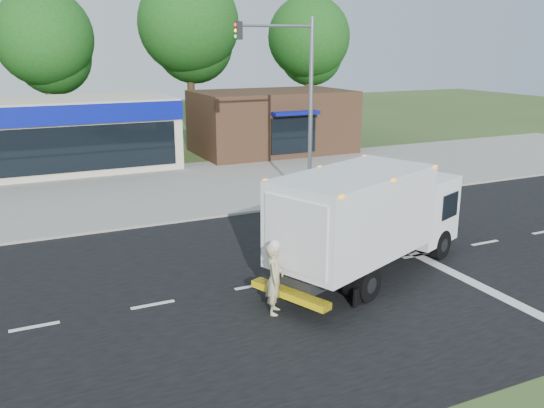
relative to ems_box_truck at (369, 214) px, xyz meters
name	(u,v)px	position (x,y,z in m)	size (l,w,h in m)	color
ground	(341,270)	(-0.47, 0.68, -1.95)	(120.00, 120.00, 0.00)	#385123
road_asphalt	(341,270)	(-0.47, 0.68, -1.94)	(60.00, 14.00, 0.02)	black
sidewalk	(242,205)	(-0.47, 8.88, -1.89)	(60.00, 2.40, 0.12)	gray
parking_apron	(201,180)	(-0.47, 14.68, -1.94)	(60.00, 9.00, 0.02)	gray
lane_markings	(403,278)	(0.88, -0.67, -1.93)	(55.20, 7.00, 0.01)	silver
ems_box_truck	(369,214)	(0.00, 0.00, 0.00)	(7.95, 5.08, 3.38)	black
emergency_worker	(274,278)	(-3.66, -1.13, -0.96)	(0.75, 0.84, 2.03)	tan
retail_strip_mall	(7,137)	(-9.47, 20.61, 0.06)	(18.00, 6.20, 4.00)	beige
brown_storefront	(273,122)	(6.53, 20.66, 0.05)	(10.00, 6.70, 4.00)	#382316
traffic_signal_pole	(298,92)	(1.88, 8.28, 2.97)	(3.51, 0.25, 8.00)	gray
background_trees	(122,38)	(-1.32, 28.85, 5.43)	(36.77, 7.39, 12.10)	#332114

